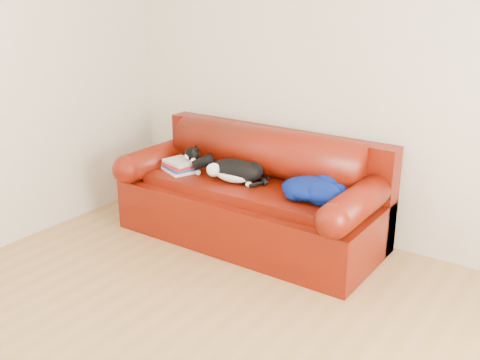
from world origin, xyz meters
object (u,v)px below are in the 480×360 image
at_px(sofa_base, 250,212).
at_px(blanket, 313,188).
at_px(cat, 234,171).
at_px(book_stack, 180,166).

height_order(sofa_base, blanket, blanket).
bearing_deg(blanket, sofa_base, 176.71).
bearing_deg(sofa_base, cat, -140.94).
height_order(sofa_base, book_stack, book_stack).
xyz_separation_m(book_stack, cat, (0.52, 0.05, 0.04)).
bearing_deg(book_stack, cat, 5.62).
relative_size(book_stack, cat, 0.55).
bearing_deg(cat, sofa_base, 14.36).
height_order(sofa_base, cat, cat).
xyz_separation_m(sofa_base, blanket, (0.57, -0.03, 0.33)).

